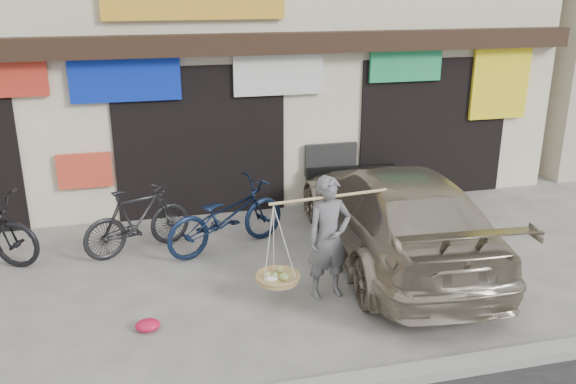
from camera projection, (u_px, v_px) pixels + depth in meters
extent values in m
plane|color=gray|center=(235.00, 306.00, 8.02)|extent=(70.00, 70.00, 0.00)
cube|color=beige|center=(180.00, 9.00, 12.84)|extent=(14.00, 6.00, 7.00)
cube|color=black|center=(197.00, 45.00, 10.09)|extent=(14.00, 0.35, 0.35)
cube|color=black|center=(199.00, 139.00, 11.02)|extent=(3.00, 0.60, 2.70)
cube|color=black|center=(427.00, 126.00, 12.05)|extent=(3.00, 0.60, 2.70)
cube|color=#0B27AF|center=(125.00, 80.00, 10.06)|extent=(1.80, 0.08, 0.70)
cube|color=silver|center=(278.00, 75.00, 10.66)|extent=(1.60, 0.08, 0.70)
cube|color=#22975A|center=(406.00, 65.00, 11.18)|extent=(1.40, 0.08, 0.60)
cube|color=yellow|center=(500.00, 83.00, 11.76)|extent=(1.20, 0.08, 1.40)
cube|color=#D74029|center=(85.00, 171.00, 10.37)|extent=(0.90, 0.08, 0.60)
cube|color=#252525|center=(331.00, 159.00, 11.41)|extent=(1.00, 0.08, 0.60)
cube|color=gold|center=(195.00, 4.00, 9.95)|extent=(3.00, 0.08, 0.50)
imported|color=slate|center=(329.00, 238.00, 8.03)|extent=(0.66, 0.47, 1.69)
cylinder|color=tan|center=(330.00, 197.00, 7.84)|extent=(1.64, 0.22, 0.04)
cylinder|color=tan|center=(278.00, 278.00, 7.95)|extent=(0.56, 0.56, 0.07)
ellipsoid|color=#A5BF66|center=(278.00, 274.00, 7.93)|extent=(0.39, 0.39, 0.10)
cylinder|color=tan|center=(375.00, 262.00, 8.41)|extent=(0.56, 0.56, 0.07)
ellipsoid|color=#A5BF66|center=(375.00, 258.00, 8.39)|extent=(0.39, 0.39, 0.10)
imported|color=black|center=(138.00, 220.00, 9.48)|extent=(1.82, 1.14, 1.06)
imported|color=#0E1A33|center=(226.00, 216.00, 9.59)|extent=(2.21, 1.49, 1.10)
imported|color=#A39883|center=(394.00, 214.00, 9.21)|extent=(2.33, 5.09, 1.44)
cube|color=black|center=(351.00, 178.00, 11.46)|extent=(1.70, 0.21, 0.45)
cube|color=silver|center=(350.00, 182.00, 11.55)|extent=(0.45, 0.05, 0.12)
ellipsoid|color=red|center=(148.00, 325.00, 7.44)|extent=(0.31, 0.25, 0.14)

